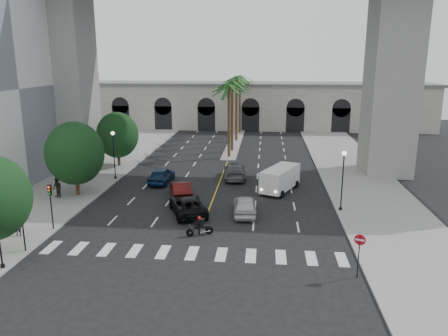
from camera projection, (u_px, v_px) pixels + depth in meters
ground at (196, 244)px, 31.09m from camera, size 140.00×140.00×0.00m
sidewalk_left at (80, 181)px, 46.95m from camera, size 8.00×100.00×0.15m
sidewalk_right at (365, 189)px, 44.16m from camera, size 8.00×100.00×0.15m
median at (234, 143)px, 67.75m from camera, size 2.00×24.00×0.20m
pier_building at (241, 105)px, 83.15m from camera, size 71.00×10.50×8.50m
bridge at (256, 5)px, 47.51m from camera, size 75.00×13.00×26.00m
palm_a at (229, 89)px, 55.91m from camera, size 3.20×3.20×10.30m
palm_b at (232, 85)px, 59.70m from camera, size 3.20×3.20×10.60m
palm_c at (232, 86)px, 63.70m from camera, size 3.20×3.20×10.10m
palm_d at (237, 80)px, 67.35m from camera, size 3.20×3.20×10.90m
palm_e at (237, 82)px, 71.34m from camera, size 3.20×3.20×10.40m
palm_f at (240, 79)px, 75.11m from camera, size 3.20×3.20×10.70m
street_tree_mid at (75, 153)px, 40.93m from camera, size 5.44×5.44×7.21m
street_tree_far at (117, 135)px, 52.59m from camera, size 5.04×5.04×6.68m
lamp_post_left_far at (114, 151)px, 46.82m from camera, size 0.40×0.40×5.35m
lamp_post_right at (343, 176)px, 36.97m from camera, size 0.40×0.40×5.35m
traffic_signal_near at (22, 218)px, 29.12m from camera, size 0.25×0.18×3.65m
traffic_signal_far at (51, 199)px, 32.98m from camera, size 0.25×0.18×3.65m
motorcycle_rider at (200, 227)px, 32.52m from camera, size 1.97×0.91×1.50m
car_a at (245, 205)px, 36.86m from camera, size 2.24×4.88×1.62m
car_b at (181, 190)px, 41.30m from camera, size 3.09×5.14×1.60m
car_c at (188, 205)px, 37.00m from camera, size 4.43×6.11×1.54m
car_d at (235, 171)px, 48.03m from camera, size 2.92×6.01×1.69m
car_e at (161, 175)px, 46.26m from camera, size 2.22×5.00×1.67m
cargo_van at (280, 178)px, 43.24m from camera, size 4.19×5.96×2.39m
pedestrian_a at (18, 225)px, 32.00m from camera, size 0.67×0.49×1.68m
pedestrian_b at (57, 188)px, 40.77m from camera, size 1.17×1.11×1.91m
do_not_enter_sign at (359, 246)px, 25.89m from camera, size 0.64×0.30×2.78m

